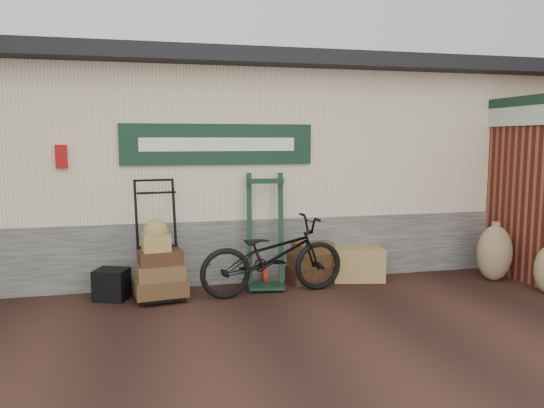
# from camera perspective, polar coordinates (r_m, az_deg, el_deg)

# --- Properties ---
(ground) EXTENTS (80.00, 80.00, 0.00)m
(ground) POSITION_cam_1_polar(r_m,az_deg,el_deg) (6.64, -1.81, -10.71)
(ground) COLOR black
(ground) RESTS_ON ground
(station_building) EXTENTS (14.40, 4.10, 3.20)m
(station_building) POSITION_cam_1_polar(r_m,az_deg,el_deg) (9.04, -5.43, 4.37)
(station_building) COLOR #4C4C47
(station_building) RESTS_ON ground
(brick_outbuilding) EXTENTS (1.71, 4.51, 2.62)m
(brick_outbuilding) POSITION_cam_1_polar(r_m,az_deg,el_deg) (9.54, 25.35, 1.99)
(brick_outbuilding) COLOR maroon
(brick_outbuilding) RESTS_ON ground
(porter_trolley) EXTENTS (0.84, 0.68, 1.54)m
(porter_trolley) POSITION_cam_1_polar(r_m,az_deg,el_deg) (6.88, -12.20, -3.61)
(porter_trolley) COLOR black
(porter_trolley) RESTS_ON ground
(green_barrow) EXTENTS (0.63, 0.55, 1.56)m
(green_barrow) POSITION_cam_1_polar(r_m,az_deg,el_deg) (7.21, -0.70, -2.93)
(green_barrow) COLOR black
(green_barrow) RESTS_ON ground
(suitcase_stack) EXTENTS (0.71, 0.51, 0.58)m
(suitcase_stack) POSITION_cam_1_polar(r_m,az_deg,el_deg) (7.61, 4.22, -6.19)
(suitcase_stack) COLOR #331910
(suitcase_stack) RESTS_ON ground
(wicker_hamper) EXTENTS (0.81, 0.61, 0.47)m
(wicker_hamper) POSITION_cam_1_polar(r_m,az_deg,el_deg) (7.80, 9.19, -6.34)
(wicker_hamper) COLOR olive
(wicker_hamper) RESTS_ON ground
(black_trunk) EXTENTS (0.48, 0.45, 0.39)m
(black_trunk) POSITION_cam_1_polar(r_m,az_deg,el_deg) (7.06, -16.86, -8.28)
(black_trunk) COLOR black
(black_trunk) RESTS_ON ground
(bicycle) EXTENTS (0.87, 2.00, 1.13)m
(bicycle) POSITION_cam_1_polar(r_m,az_deg,el_deg) (6.92, 0.08, -5.13)
(bicycle) COLOR black
(bicycle) RESTS_ON ground
(burlap_sack_left) EXTENTS (0.55, 0.49, 0.80)m
(burlap_sack_left) POSITION_cam_1_polar(r_m,az_deg,el_deg) (8.25, 22.82, -4.89)
(burlap_sack_left) COLOR brown
(burlap_sack_left) RESTS_ON ground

